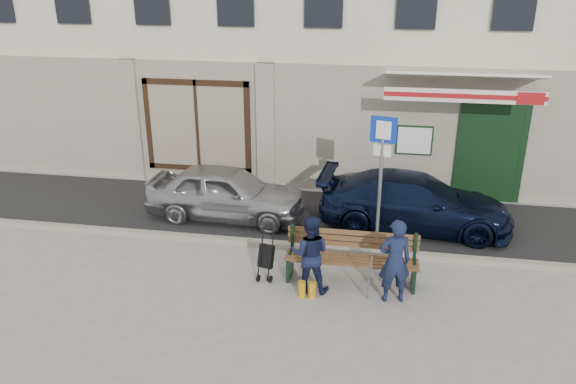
% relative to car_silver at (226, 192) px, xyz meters
% --- Properties ---
extents(ground, '(80.00, 80.00, 0.00)m').
position_rel_car_silver_xyz_m(ground, '(1.89, -2.79, -0.61)').
color(ground, '#9E9991').
rests_on(ground, ground).
extents(asphalt_lane, '(60.00, 3.20, 0.01)m').
position_rel_car_silver_xyz_m(asphalt_lane, '(1.89, 0.31, -0.61)').
color(asphalt_lane, '#282828').
rests_on(asphalt_lane, ground).
extents(curb, '(60.00, 0.18, 0.12)m').
position_rel_car_silver_xyz_m(curb, '(1.89, -1.29, -0.55)').
color(curb, '#9E9384').
rests_on(curb, ground).
extents(car_silver, '(3.67, 1.62, 1.23)m').
position_rel_car_silver_xyz_m(car_silver, '(0.00, 0.00, 0.00)').
color(car_silver, '#ADADB2').
rests_on(car_silver, ground).
extents(car_navy, '(4.26, 1.95, 1.21)m').
position_rel_car_silver_xyz_m(car_navy, '(4.20, 0.19, -0.01)').
color(car_navy, black).
rests_on(car_navy, ground).
extents(parking_sign, '(0.50, 0.16, 2.76)m').
position_rel_car_silver_xyz_m(parking_sign, '(3.43, -0.98, 1.25)').
color(parking_sign, gray).
rests_on(parking_sign, ground).
extents(bench, '(2.40, 1.17, 0.98)m').
position_rel_car_silver_xyz_m(bench, '(2.96, -2.39, -0.16)').
color(bench, brown).
rests_on(bench, ground).
extents(man, '(0.62, 0.48, 1.52)m').
position_rel_car_silver_xyz_m(man, '(3.75, -2.89, 0.15)').
color(man, '#141D38').
rests_on(man, ground).
extents(woman, '(0.70, 0.55, 1.43)m').
position_rel_car_silver_xyz_m(woman, '(2.30, -2.79, 0.10)').
color(woman, '#131934').
rests_on(woman, ground).
extents(stroller, '(0.32, 0.42, 0.93)m').
position_rel_car_silver_xyz_m(stroller, '(1.45, -2.50, -0.20)').
color(stroller, black).
rests_on(stroller, ground).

